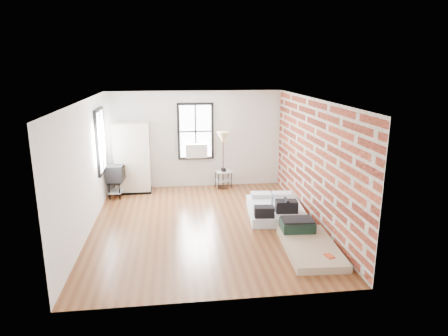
{
  "coord_description": "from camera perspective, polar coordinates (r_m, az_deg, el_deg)",
  "views": [
    {
      "loc": [
        -0.62,
        -8.41,
        3.55
      ],
      "look_at": [
        0.49,
        0.3,
        1.24
      ],
      "focal_mm": 32.0,
      "sensor_mm": 36.0,
      "label": 1
    }
  ],
  "objects": [
    {
      "name": "mattress_bare",
      "position": [
        8.22,
        11.79,
        -10.27
      ],
      "size": [
        1.08,
        1.9,
        0.4
      ],
      "rotation": [
        0.0,
        0.0,
        -0.06
      ],
      "color": "tan",
      "rests_on": "ground"
    },
    {
      "name": "mattress_main",
      "position": [
        9.72,
        7.34,
        -5.84
      ],
      "size": [
        1.43,
        1.84,
        0.56
      ],
      "rotation": [
        0.0,
        0.0,
        -0.1
      ],
      "color": "white",
      "rests_on": "ground"
    },
    {
      "name": "tv_stand",
      "position": [
        11.18,
        -15.18,
        -0.87
      ],
      "size": [
        0.49,
        0.67,
        0.9
      ],
      "rotation": [
        0.0,
        0.0,
        -0.1
      ],
      "color": "black",
      "rests_on": "ground"
    },
    {
      "name": "floor_lamp",
      "position": [
        11.34,
        -0.14,
        4.01
      ],
      "size": [
        0.36,
        0.36,
        1.68
      ],
      "color": "#321D10",
      "rests_on": "ground"
    },
    {
      "name": "side_table",
      "position": [
        11.65,
        -0.09,
        -0.99
      ],
      "size": [
        0.5,
        0.42,
        0.59
      ],
      "rotation": [
        0.0,
        0.0,
        0.17
      ],
      "color": "black",
      "rests_on": "ground"
    },
    {
      "name": "wardrobe",
      "position": [
        11.41,
        -13.0,
        1.37
      ],
      "size": [
        1.01,
        0.59,
        1.97
      ],
      "rotation": [
        0.0,
        0.0,
        0.01
      ],
      "color": "black",
      "rests_on": "ground"
    },
    {
      "name": "ground",
      "position": [
        9.15,
        -2.82,
        -8.1
      ],
      "size": [
        6.0,
        6.0,
        0.0
      ],
      "primitive_type": "plane",
      "color": "#572D17",
      "rests_on": "ground"
    },
    {
      "name": "room_shell",
      "position": [
        9.0,
        -1.67,
        3.12
      ],
      "size": [
        5.02,
        6.02,
        2.8
      ],
      "color": "silver",
      "rests_on": "ground"
    }
  ]
}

